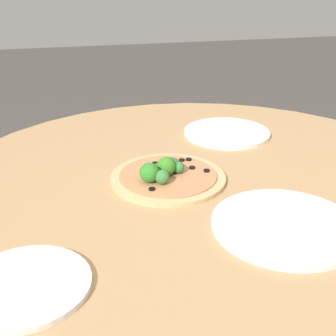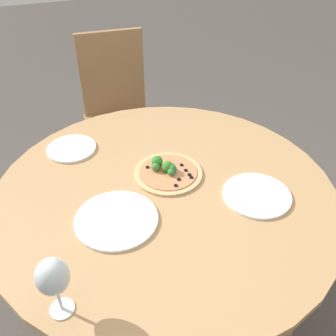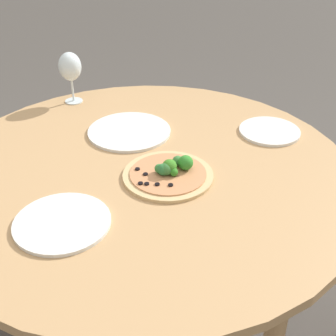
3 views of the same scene
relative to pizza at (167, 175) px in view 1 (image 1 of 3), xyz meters
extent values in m
cylinder|color=tan|center=(-0.08, 0.04, -0.03)|extent=(1.25, 1.25, 0.03)
cylinder|color=tan|center=(-0.47, -0.35, -0.40)|extent=(0.05, 0.05, 0.71)
cylinder|color=tan|center=(0.31, -0.35, -0.40)|extent=(0.05, 0.05, 0.71)
cylinder|color=tan|center=(0.00, 0.00, -0.01)|extent=(0.26, 0.26, 0.01)
cylinder|color=tan|center=(0.00, 0.00, 0.00)|extent=(0.22, 0.22, 0.00)
sphere|color=#387737|center=(-0.01, -0.01, 0.02)|extent=(0.04, 0.04, 0.04)
sphere|color=#2F7338|center=(-0.02, -0.01, 0.02)|extent=(0.03, 0.03, 0.03)
sphere|color=#378038|center=(-0.03, -0.01, 0.01)|extent=(0.03, 0.03, 0.03)
sphere|color=#2F8029|center=(0.04, 0.02, 0.02)|extent=(0.04, 0.04, 0.04)
sphere|color=#307E21|center=(0.02, -0.01, 0.01)|extent=(0.02, 0.02, 0.02)
sphere|color=#3B7A38|center=(0.02, 0.04, 0.02)|extent=(0.03, 0.03, 0.03)
sphere|color=#3A8124|center=(0.00, 0.00, 0.02)|extent=(0.04, 0.04, 0.04)
cylinder|color=black|center=(-0.07, -0.02, 0.00)|extent=(0.01, 0.01, 0.00)
cylinder|color=black|center=(0.05, 0.06, 0.00)|extent=(0.01, 0.01, 0.00)
cylinder|color=black|center=(-0.09, 0.00, 0.00)|extent=(0.01, 0.01, 0.00)
cylinder|color=black|center=(-0.07, -0.07, 0.00)|extent=(0.01, 0.01, 0.00)
cylinder|color=black|center=(-0.02, -0.07, 0.00)|extent=(0.01, 0.01, 0.00)
cylinder|color=black|center=(-0.05, -0.07, 0.00)|extent=(0.01, 0.01, 0.00)
cylinder|color=black|center=(0.01, -0.06, 0.00)|extent=(0.01, 0.01, 0.00)
cylinder|color=silver|center=(0.29, 0.32, -0.01)|extent=(0.20, 0.20, 0.01)
cylinder|color=silver|center=(-0.17, 0.24, -0.01)|extent=(0.28, 0.28, 0.01)
cylinder|color=silver|center=(-0.23, -0.25, -0.01)|extent=(0.24, 0.24, 0.01)
camera|label=1|loc=(0.21, 0.93, 0.45)|focal=50.00mm
camera|label=2|loc=(-1.05, 0.39, 0.88)|focal=40.00mm
camera|label=3|loc=(0.16, -1.11, 0.73)|focal=50.00mm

